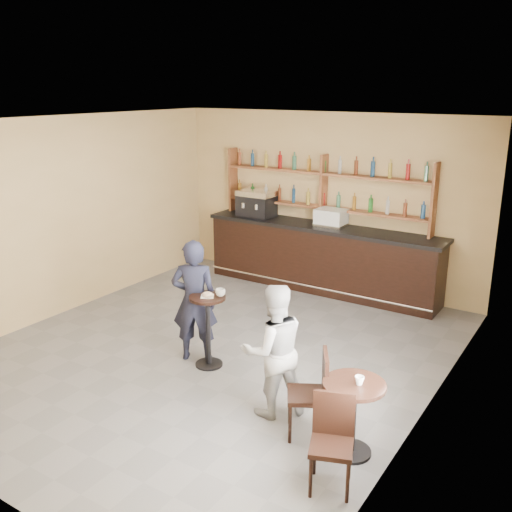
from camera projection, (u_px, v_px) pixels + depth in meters
The scene contains 22 objects.
floor at pixel (214, 351), 8.14m from camera, with size 7.00×7.00×0.00m, color slate.
ceiling at pixel (209, 122), 7.22m from camera, with size 7.00×7.00×0.00m, color white.
wall_back at pixel (326, 201), 10.50m from camera, with size 7.00×7.00×0.00m, color tan.
wall_left at pixel (64, 217), 9.24m from camera, with size 7.00×7.00×0.00m, color tan.
wall_right at pixel (434, 283), 6.13m from camera, with size 7.00×7.00×0.00m, color tan.
window_pane at pixel (396, 310), 5.13m from camera, with size 2.00×2.00×0.00m, color white.
window_frame at pixel (396, 310), 5.14m from camera, with size 0.04×1.70×2.10m, color black, non-canonical shape.
shelf_unit at pixel (323, 191), 10.33m from camera, with size 4.00×0.26×1.40m, color brown, non-canonical shape.
liquor_bottles at pixel (324, 181), 10.28m from camera, with size 3.68×0.10×1.00m, color #8C5919, non-canonical shape.
bar_counter at pixel (321, 258), 10.45m from camera, with size 4.49×0.88×1.22m, color black, non-canonical shape.
espresso_machine at pixel (256, 203), 10.93m from camera, with size 0.69×0.45×0.50m, color black, non-canonical shape.
pastry_case at pixel (331, 218), 10.14m from camera, with size 0.53×0.43×0.32m, color silver, non-canonical shape.
pedestal_table at pixel (208, 331), 7.59m from camera, with size 0.48×0.48×1.00m, color black, non-canonical shape.
napkin at pixel (207, 296), 7.45m from camera, with size 0.17×0.17×0.00m, color white.
donut at pixel (207, 295), 7.43m from camera, with size 0.14×0.14×0.05m, color #BA7744.
cup_pedestal at pixel (220, 293), 7.44m from camera, with size 0.13×0.13×0.10m, color white.
man_main at pixel (195, 301), 7.69m from camera, with size 0.62×0.41×1.70m, color black.
cafe_table at pixel (352, 418), 5.78m from camera, with size 0.64×0.64×0.81m, color black, non-canonical shape.
cup_cafe at pixel (359, 380), 5.62m from camera, with size 0.09×0.09×0.09m, color white.
chair_west at pixel (307, 394), 6.08m from camera, with size 0.42×0.42×0.96m, color black, non-canonical shape.
chair_south at pixel (331, 446), 5.25m from camera, with size 0.40×0.40×0.91m, color black, non-canonical shape.
patron_second at pixel (273, 350), 6.41m from camera, with size 0.76×0.59×1.57m, color #A7A7AC.
Camera 1 is at (4.52, -5.90, 3.65)m, focal length 40.00 mm.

